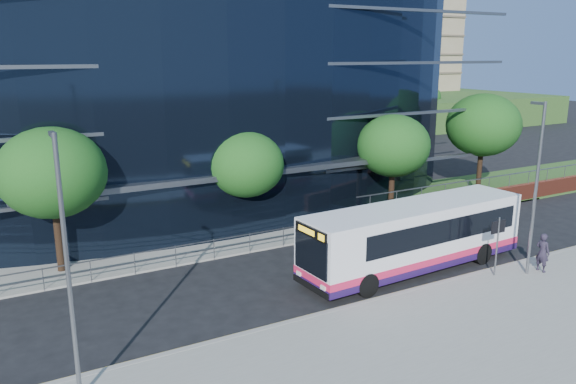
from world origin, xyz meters
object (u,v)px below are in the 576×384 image
tree_far_d (483,125)px  pedestrian (543,252)px  street_sign (498,234)px  tree_far_b (246,165)px  tree_far_a (52,173)px  city_bus (416,235)px  tree_dist_f (425,97)px  tree_dist_e (339,100)px  streetlight_west (67,263)px  tree_far_c (393,146)px  streetlight_east (536,184)px

tree_far_d → pedestrian: bearing=-126.7°
street_sign → tree_far_b: (-7.50, 11.09, 2.06)m
street_sign → tree_far_d: (11.50, 11.59, 3.04)m
tree_far_a → city_bus: (15.00, -7.94, -3.14)m
street_sign → tree_dist_f: 56.25m
tree_far_d → city_bus: tree_far_d is taller
tree_far_b → tree_dist_f: 53.90m
tree_far_a → pedestrian: tree_far_a is taller
street_sign → tree_far_a: size_ratio=0.40×
tree_dist_e → streetlight_west: bearing=-132.0°
tree_far_a → tree_far_d: tree_far_d is taller
tree_far_c → city_bus: 9.79m
tree_far_d → city_bus: size_ratio=0.61×
tree_far_d → city_bus: (-14.00, -8.94, -3.46)m
streetlight_west → streetlight_east: size_ratio=1.00×
streetlight_west → tree_dist_f: bearing=39.3°
street_sign → tree_dist_e: bearing=64.9°
streetlight_east → city_bus: size_ratio=0.66×
tree_far_c → pedestrian: tree_far_c is taller
city_bus → tree_far_c: bearing=55.0°
tree_dist_f → city_bus: size_ratio=0.50×
tree_far_a → tree_dist_f: tree_far_a is taller
tree_far_b → pedestrian: tree_far_b is taller
tree_dist_f → tree_far_c: bearing=-135.0°
streetlight_east → tree_dist_f: bearing=52.4°
city_bus → streetlight_east: bearing=-41.8°
tree_far_a → tree_far_d: 29.02m
tree_far_c → pedestrian: size_ratio=3.48×
tree_dist_f → city_bus: tree_dist_f is taller
tree_far_c → streetlight_east: bearing=-95.1°
streetlight_west → city_bus: bearing=11.4°
streetlight_west → pedestrian: streetlight_west is taller
tree_dist_f → city_bus: 55.91m
street_sign → city_bus: city_bus is taller
tree_far_c → tree_far_d: size_ratio=0.87×
street_sign → tree_far_d: 16.61m
tree_far_a → tree_dist_e: 48.27m
tree_dist_e → city_bus: tree_dist_e is taller
tree_far_d → streetlight_west: 32.38m
tree_far_a → tree_far_d: size_ratio=0.94×
tree_dist_e → streetlight_east: size_ratio=0.81×
tree_far_c → street_sign: bearing=-103.3°
tree_far_a → tree_far_c: size_ratio=1.07×
city_bus → tree_far_d: bearing=29.7°
tree_dist_f → pedestrian: tree_dist_f is taller
tree_far_a → streetlight_east: size_ratio=0.87×
tree_far_b → tree_far_d: 19.03m
street_sign → tree_dist_f: bearing=50.8°
tree_far_d → streetlight_east: 15.77m
streetlight_west → tree_dist_e: bearing=48.0°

